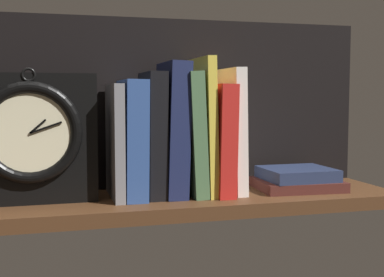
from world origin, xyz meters
TOP-DOWN VIEW (x-y plane):
  - ground_plane at (0.00, 0.00)cm, footprint 87.67×22.18cm
  - back_panel at (0.00, 10.49)cm, footprint 87.67×1.20cm
  - book_gray_chess at (-9.99, 1.59)cm, footprint 1.79×14.74cm
  - book_blue_modern at (-6.85, 1.59)cm, footprint 4.19×14.76cm
  - book_black_skeptic at (-2.99, 1.59)cm, footprint 3.44×12.97cm
  - book_navy_bierce at (0.80, 1.59)cm, footprint 4.55×13.81cm
  - book_green_romantic at (4.26, 1.59)cm, footprint 3.63×14.74cm
  - book_yellow_seinlanguage at (6.69, 1.59)cm, footprint 2.36×14.97cm
  - book_red_requiem at (9.44, 1.59)cm, footprint 3.57×16.60cm
  - book_white_catcher at (12.40, 1.59)cm, footprint 2.65×13.66cm
  - framed_clock at (-24.68, 0.52)cm, footprint 22.59×7.55cm
  - book_stack_side at (26.19, -0.37)cm, footprint 17.01×13.80cm

SIDE VIEW (x-z plane):
  - ground_plane at x=0.00cm, z-range -2.50..0.00cm
  - book_stack_side at x=26.19cm, z-range -0.13..4.15cm
  - book_gray_chess at x=-9.99cm, z-range 0.00..20.80cm
  - book_red_requiem at x=9.44cm, z-range -0.03..20.86cm
  - book_blue_modern at x=-6.85cm, z-range -0.03..21.58cm
  - book_black_skeptic at x=-2.99cm, z-range -0.01..23.04cm
  - framed_clock at x=-24.68cm, z-range -0.18..23.25cm
  - book_green_romantic at x=4.26cm, z-range -0.05..23.14cm
  - book_white_catcher at x=12.40cm, z-range -0.02..23.93cm
  - book_navy_bierce at x=0.80cm, z-range -0.05..24.95cm
  - book_yellow_seinlanguage at x=6.69cm, z-range -0.02..25.84cm
  - back_panel at x=0.00cm, z-range 0.00..34.21cm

